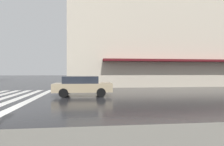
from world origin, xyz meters
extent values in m
plane|color=black|center=(0.00, 0.00, 0.00)|extent=(220.00, 220.00, 0.00)
cube|color=silver|center=(4.00, -0.10, 0.00)|extent=(13.00, 0.50, 0.01)
cube|color=silver|center=(4.00, 0.90, 0.00)|extent=(13.00, 0.50, 0.01)
cube|color=beige|center=(20.65, -14.00, 9.43)|extent=(16.29, 25.41, 18.86)
cube|color=#591419|center=(11.90, -14.00, 3.00)|extent=(1.20, 17.79, 0.24)
cube|color=tan|center=(5.50, -3.20, 0.61)|extent=(1.75, 4.10, 0.60)
cube|color=#232833|center=(5.50, -3.05, 1.16)|extent=(1.54, 2.46, 0.50)
cylinder|color=black|center=(6.33, -4.45, 0.31)|extent=(0.20, 0.62, 0.62)
cylinder|color=black|center=(4.67, -4.45, 0.31)|extent=(0.20, 0.62, 0.62)
cylinder|color=black|center=(6.33, -1.95, 0.31)|extent=(0.20, 0.62, 0.62)
cylinder|color=black|center=(4.67, -1.95, 0.31)|extent=(0.20, 0.62, 0.62)
camera|label=1|loc=(-8.51, -3.63, 1.68)|focal=31.19mm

